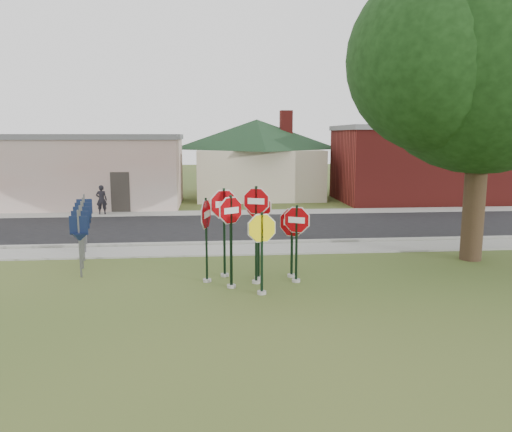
{
  "coord_description": "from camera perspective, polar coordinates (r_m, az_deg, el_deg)",
  "views": [
    {
      "loc": [
        -1.17,
        -12.11,
        4.12
      ],
      "look_at": [
        0.12,
        2.0,
        1.83
      ],
      "focal_mm": 35.0,
      "sensor_mm": 36.0,
      "label": 1
    }
  ],
  "objects": [
    {
      "name": "building_brick",
      "position": [
        33.36,
        18.13,
        5.78
      ],
      "size": [
        10.2,
        6.2,
        4.75
      ],
      "color": "maroon",
      "rests_on": "ground"
    },
    {
      "name": "curb",
      "position": [
        19.08,
        -1.58,
        -3.08
      ],
      "size": [
        60.0,
        0.2,
        0.14
      ],
      "primitive_type": "cube",
      "color": "gray",
      "rests_on": "ground"
    },
    {
      "name": "stop_sign_left",
      "position": [
        13.43,
        -2.88,
        -1.44
      ],
      "size": [
        0.86,
        0.59,
        2.66
      ],
      "color": "gray",
      "rests_on": "ground"
    },
    {
      "name": "sidewalk_near",
      "position": [
        18.12,
        -1.38,
        -3.87
      ],
      "size": [
        60.0,
        1.6,
        0.06
      ],
      "primitive_type": "cube",
      "color": "gray",
      "rests_on": "ground"
    },
    {
      "name": "stop_sign_far_right",
      "position": [
        14.55,
        4.13,
        -1.93
      ],
      "size": [
        0.91,
        0.73,
        2.2
      ],
      "color": "gray",
      "rests_on": "ground"
    },
    {
      "name": "stop_sign_back_left",
      "position": [
        14.52,
        -3.66,
        -0.27
      ],
      "size": [
        1.11,
        0.4,
        2.75
      ],
      "color": "gray",
      "rests_on": "ground"
    },
    {
      "name": "sidewalk_far",
      "position": [
        26.75,
        -2.65,
        0.37
      ],
      "size": [
        60.0,
        1.6,
        0.06
      ],
      "primitive_type": "cube",
      "color": "gray",
      "rests_on": "ground"
    },
    {
      "name": "stop_sign_far_left",
      "position": [
        14.04,
        -5.71,
        -1.3
      ],
      "size": [
        0.32,
        1.12,
        2.53
      ],
      "color": "gray",
      "rests_on": "ground"
    },
    {
      "name": "bg_tree_right",
      "position": [
        44.62,
        26.5,
        10.11
      ],
      "size": [
        5.6,
        5.6,
        8.4
      ],
      "color": "#311F15",
      "rests_on": "ground"
    },
    {
      "name": "stop_sign_center",
      "position": [
        13.8,
        0.03,
        -0.55
      ],
      "size": [
        0.96,
        0.39,
        2.85
      ],
      "color": "gray",
      "rests_on": "ground"
    },
    {
      "name": "stop_sign_right",
      "position": [
        14.04,
        4.66,
        -2.03
      ],
      "size": [
        0.93,
        0.48,
        2.31
      ],
      "color": "gray",
      "rests_on": "ground"
    },
    {
      "name": "ground",
      "position": [
        12.84,
        0.3,
        -9.54
      ],
      "size": [
        120.0,
        120.0,
        0.0
      ],
      "primitive_type": "plane",
      "color": "#37501E",
      "rests_on": "ground"
    },
    {
      "name": "stop_sign_yellow",
      "position": [
        12.92,
        0.67,
        -3.09
      ],
      "size": [
        1.04,
        0.24,
        2.29
      ],
      "color": "gray",
      "rests_on": "ground"
    },
    {
      "name": "pedestrian",
      "position": [
        27.17,
        -17.24,
        1.8
      ],
      "size": [
        0.58,
        0.41,
        1.53
      ],
      "primitive_type": "imported",
      "rotation": [
        0.0,
        0.0,
        3.22
      ],
      "color": "black",
      "rests_on": "sidewalk_far"
    },
    {
      "name": "road",
      "position": [
        22.52,
        -2.15,
        -1.32
      ],
      "size": [
        60.0,
        7.0,
        0.04
      ],
      "primitive_type": "cube",
      "color": "black",
      "rests_on": "ground"
    },
    {
      "name": "building_house",
      "position": [
        34.26,
        0.1,
        8.39
      ],
      "size": [
        11.6,
        11.6,
        6.2
      ],
      "color": "#BDB096",
      "rests_on": "ground"
    },
    {
      "name": "route_sign_row",
      "position": [
        17.38,
        -19.22,
        -0.93
      ],
      "size": [
        1.43,
        4.63,
        2.0
      ],
      "color": "#59595E",
      "rests_on": "ground"
    },
    {
      "name": "building_stucco",
      "position": [
        31.17,
        -19.83,
        5.01
      ],
      "size": [
        12.2,
        6.2,
        4.2
      ],
      "color": "beige",
      "rests_on": "ground"
    },
    {
      "name": "oak_tree",
      "position": [
        18.04,
        24.67,
        16.63
      ],
      "size": [
        11.28,
        10.68,
        10.56
      ],
      "color": "#311F15",
      "rests_on": "ground"
    },
    {
      "name": "stop_sign_back_right",
      "position": [
        14.22,
        0.31,
        -0.82
      ],
      "size": [
        0.97,
        0.43,
        2.66
      ],
      "color": "gray",
      "rests_on": "ground"
    }
  ]
}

